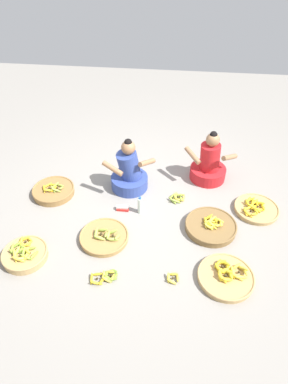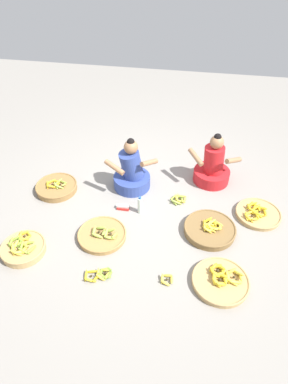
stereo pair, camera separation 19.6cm
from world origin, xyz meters
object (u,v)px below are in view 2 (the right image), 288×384
at_px(banana_basket_near_vendor, 57,187).
at_px(packet_carton_stack, 123,207).
at_px(banana_basket_back_right, 102,235).
at_px(vendor_woman_behind, 213,167).
at_px(vendor_woman_front, 132,172).
at_px(loose_bananas_front_left, 167,279).
at_px(loose_bananas_mid_right, 179,199).
at_px(banana_basket_back_left, 221,281).
at_px(banana_basket_front_right, 210,229).
at_px(banana_basket_near_bicycle, 23,248).
at_px(water_bottle, 140,205).
at_px(loose_bananas_back_center, 101,274).
at_px(banana_basket_mid_left, 258,213).

height_order(banana_basket_near_vendor, packet_carton_stack, banana_basket_near_vendor).
bearing_deg(banana_basket_back_right, banana_basket_near_vendor, 139.79).
bearing_deg(banana_basket_near_vendor, vendor_woman_behind, 16.01).
bearing_deg(vendor_woman_front, loose_bananas_front_left, -65.07).
bearing_deg(loose_bananas_mid_right, vendor_woman_front, 164.56).
distance_m(vendor_woman_front, banana_basket_back_left, 1.91).
bearing_deg(banana_basket_front_right, banana_basket_near_bicycle, -161.81).
distance_m(vendor_woman_behind, packet_carton_stack, 1.42).
xyz_separation_m(banana_basket_near_vendor, loose_bananas_mid_right, (1.73, 0.08, -0.03)).
bearing_deg(loose_bananas_front_left, packet_carton_stack, 125.43).
xyz_separation_m(banana_basket_front_right, water_bottle, (-0.91, 0.20, 0.07)).
bearing_deg(banana_basket_near_vendor, loose_bananas_back_center, -51.52).
xyz_separation_m(banana_basket_front_right, banana_basket_back_right, (-1.28, -0.32, -0.01)).
distance_m(banana_basket_mid_left, water_bottle, 1.53).
xyz_separation_m(banana_basket_back_right, loose_bananas_front_left, (0.85, -0.48, -0.02)).
distance_m(banana_basket_mid_left, loose_bananas_front_left, 1.59).
xyz_separation_m(vendor_woman_behind, banana_basket_front_right, (0.01, -1.04, -0.20)).
bearing_deg(loose_bananas_back_center, loose_bananas_front_left, 5.22).
height_order(banana_basket_near_bicycle, banana_basket_back_right, banana_basket_near_bicycle).
height_order(banana_basket_front_right, loose_bananas_front_left, banana_basket_front_right).
bearing_deg(packet_carton_stack, loose_bananas_front_left, -54.57).
bearing_deg(loose_bananas_mid_right, water_bottle, -146.90).
relative_size(banana_basket_mid_left, loose_bananas_back_center, 1.91).
relative_size(vendor_woman_front, vendor_woman_behind, 1.01).
relative_size(loose_bananas_mid_right, water_bottle, 0.93).
height_order(banana_basket_front_right, banana_basket_back_left, banana_basket_front_right).
distance_m(banana_basket_front_right, banana_basket_back_right, 1.32).
bearing_deg(banana_basket_near_bicycle, packet_carton_stack, 43.15).
height_order(vendor_woman_front, loose_bananas_mid_right, vendor_woman_front).
relative_size(banana_basket_back_right, water_bottle, 2.27).
distance_m(vendor_woman_behind, banana_basket_back_left, 1.78).
bearing_deg(vendor_woman_front, packet_carton_stack, -92.60).
relative_size(vendor_woman_behind, loose_bananas_mid_right, 3.21).
distance_m(banana_basket_near_bicycle, packet_carton_stack, 1.33).
xyz_separation_m(banana_basket_front_right, banana_basket_mid_left, (0.61, 0.41, -0.01)).
distance_m(banana_basket_back_left, water_bottle, 1.39).
distance_m(banana_basket_mid_left, loose_bananas_back_center, 2.16).
distance_m(banana_basket_near_vendor, packet_carton_stack, 1.04).
distance_m(vendor_woman_front, banana_basket_back_right, 1.05).
relative_size(vendor_woman_front, banana_basket_mid_left, 1.37).
bearing_deg(banana_basket_mid_left, banana_basket_near_bicycle, -157.98).
bearing_deg(vendor_woman_behind, loose_bananas_front_left, -102.82).
relative_size(banana_basket_back_left, loose_bananas_front_left, 4.17).
height_order(banana_basket_back_right, banana_basket_mid_left, banana_basket_back_right).
relative_size(banana_basket_back_right, banana_basket_back_left, 0.97).
relative_size(banana_basket_near_bicycle, banana_basket_near_vendor, 0.89).
bearing_deg(vendor_woman_front, water_bottle, -66.82).
xyz_separation_m(banana_basket_back_left, loose_bananas_front_left, (-0.56, -0.07, -0.02)).
distance_m(banana_basket_near_vendor, loose_bananas_mid_right, 1.73).
distance_m(banana_basket_front_right, packet_carton_stack, 1.17).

